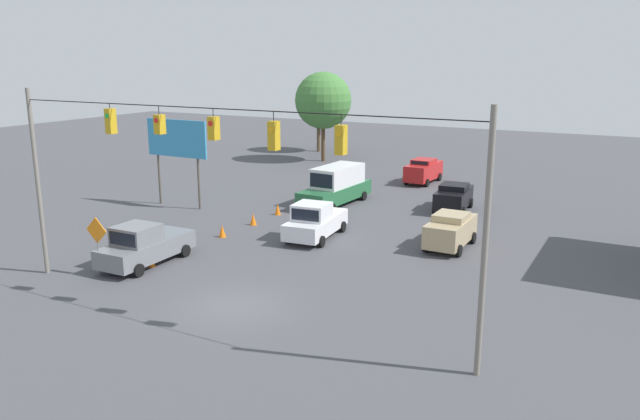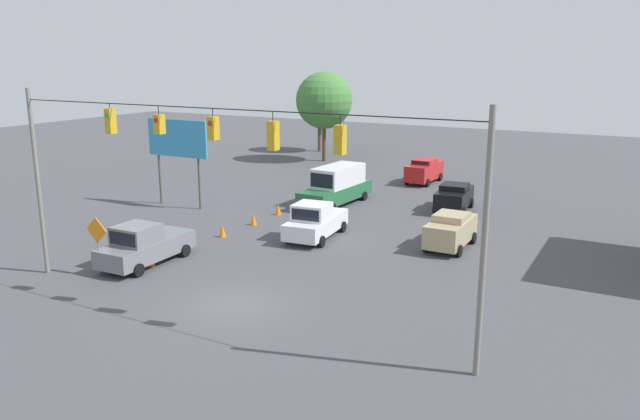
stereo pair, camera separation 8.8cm
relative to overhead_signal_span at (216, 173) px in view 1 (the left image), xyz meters
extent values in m
plane|color=#47474C|center=(0.04, -0.93, -5.78)|extent=(140.00, 140.00, 0.00)
cylinder|color=slate|center=(-10.31, 0.00, -1.41)|extent=(0.20, 0.20, 8.74)
cylinder|color=slate|center=(10.40, 0.00, -1.41)|extent=(0.20, 0.20, 8.74)
cylinder|color=black|center=(0.04, 0.00, 2.44)|extent=(20.70, 0.04, 0.04)
cube|color=gold|center=(-5.29, 0.00, 1.59)|extent=(0.32, 0.36, 1.00)
cylinder|color=black|center=(-5.29, 0.00, 2.26)|extent=(0.03, 0.03, 0.35)
cylinder|color=orange|center=(-5.29, 0.19, 1.82)|extent=(0.20, 0.02, 0.20)
cube|color=gold|center=(-2.62, 0.00, 1.58)|extent=(0.32, 0.36, 1.04)
cylinder|color=black|center=(-2.62, 0.00, 2.27)|extent=(0.03, 0.03, 0.34)
cylinder|color=orange|center=(-2.62, 0.19, 1.81)|extent=(0.20, 0.02, 0.20)
cube|color=gold|center=(0.04, 0.00, 1.70)|extent=(0.32, 0.36, 0.87)
cylinder|color=black|center=(0.04, 0.00, 2.28)|extent=(0.03, 0.03, 0.30)
cylinder|color=red|center=(0.04, 0.19, 1.89)|extent=(0.20, 0.02, 0.20)
cube|color=gold|center=(2.71, 0.00, 1.71)|extent=(0.32, 0.36, 0.76)
cylinder|color=black|center=(2.71, 0.00, 2.26)|extent=(0.03, 0.03, 0.34)
cylinder|color=red|center=(2.71, 0.19, 1.88)|extent=(0.20, 0.02, 0.20)
cube|color=gold|center=(5.38, 0.00, 1.71)|extent=(0.32, 0.36, 1.04)
cylinder|color=black|center=(5.38, 0.00, 2.33)|extent=(0.03, 0.03, 0.21)
cylinder|color=green|center=(5.38, 0.19, 1.94)|extent=(0.20, 0.02, 0.20)
cube|color=black|center=(-3.10, -21.42, -4.89)|extent=(2.21, 4.37, 1.15)
cube|color=black|center=(-3.10, -21.42, -4.14)|extent=(1.87, 2.00, 0.36)
cube|color=black|center=(-3.02, -22.36, -4.14)|extent=(1.49, 0.15, 0.25)
cylinder|color=black|center=(-3.91, -22.87, -5.46)|extent=(0.27, 0.66, 0.64)
cylinder|color=black|center=(-2.05, -22.71, -5.46)|extent=(0.27, 0.66, 0.64)
cylinder|color=black|center=(-4.14, -20.13, -5.46)|extent=(0.27, 0.66, 0.64)
cylinder|color=black|center=(-2.28, -19.97, -5.46)|extent=(0.27, 0.66, 0.64)
cube|color=slate|center=(7.17, -3.35, -5.01)|extent=(2.13, 5.30, 0.90)
cube|color=slate|center=(7.16, -2.72, -4.11)|extent=(1.89, 1.93, 0.90)
cube|color=black|center=(7.14, -1.77, -4.11)|extent=(1.61, 0.06, 0.63)
cylinder|color=black|center=(8.14, -1.62, -5.46)|extent=(0.23, 0.64, 0.64)
cylinder|color=black|center=(6.13, -1.67, -5.46)|extent=(0.23, 0.64, 0.64)
cylinder|color=black|center=(8.22, -5.04, -5.46)|extent=(0.23, 0.64, 0.64)
cylinder|color=black|center=(6.21, -5.08, -5.46)|extent=(0.23, 0.64, 0.64)
cube|color=silver|center=(1.96, -11.44, -5.01)|extent=(2.53, 5.23, 0.90)
cube|color=silver|center=(1.90, -10.84, -4.11)|extent=(2.04, 2.00, 0.90)
cube|color=black|center=(1.81, -9.92, -4.11)|extent=(1.62, 0.18, 0.63)
cylinder|color=black|center=(2.81, -9.71, -5.46)|extent=(0.28, 0.66, 0.64)
cylinder|color=black|center=(0.78, -9.91, -5.46)|extent=(0.28, 0.66, 0.64)
cylinder|color=black|center=(3.14, -12.97, -5.46)|extent=(0.28, 0.66, 0.64)
cylinder|color=black|center=(1.11, -13.17, -5.46)|extent=(0.28, 0.66, 0.64)
cube|color=red|center=(1.87, -29.60, -4.82)|extent=(1.88, 4.56, 1.28)
cube|color=red|center=(1.87, -29.60, -4.00)|extent=(1.66, 2.03, 0.36)
cube|color=black|center=(1.90, -28.60, -4.00)|extent=(1.40, 0.06, 0.25)
cylinder|color=black|center=(2.79, -28.17, -5.46)|extent=(0.24, 0.65, 0.64)
cylinder|color=black|center=(1.04, -28.11, -5.46)|extent=(0.24, 0.65, 0.64)
cylinder|color=black|center=(2.70, -31.09, -5.46)|extent=(0.24, 0.65, 0.64)
cylinder|color=black|center=(0.96, -31.04, -5.46)|extent=(0.24, 0.65, 0.64)
cube|color=tan|center=(-5.38, -13.19, -4.85)|extent=(1.82, 4.18, 1.22)
cube|color=tan|center=(-5.38, -13.19, -4.06)|extent=(1.66, 1.84, 0.36)
cube|color=black|center=(-5.39, -14.11, -4.06)|extent=(1.43, 0.03, 0.25)
cylinder|color=black|center=(-6.29, -14.54, -5.46)|extent=(0.22, 0.64, 0.64)
cylinder|color=black|center=(-4.49, -14.55, -5.46)|extent=(0.22, 0.64, 0.64)
cylinder|color=black|center=(-6.27, -11.83, -5.46)|extent=(0.22, 0.64, 0.64)
cylinder|color=black|center=(-4.48, -11.84, -5.46)|extent=(0.22, 0.64, 0.64)
cube|color=#236038|center=(4.73, -19.26, -4.96)|extent=(2.59, 6.97, 1.00)
cube|color=silver|center=(4.71, -19.60, -3.78)|extent=(2.27, 4.49, 1.36)
cube|color=black|center=(4.84, -17.40, -3.78)|extent=(1.74, 0.13, 0.95)
cylinder|color=black|center=(5.95, -17.10, -5.46)|extent=(0.26, 0.65, 0.64)
cylinder|color=black|center=(3.77, -16.97, -5.46)|extent=(0.26, 0.65, 0.64)
cylinder|color=black|center=(5.68, -21.54, -5.46)|extent=(0.26, 0.65, 0.64)
cylinder|color=black|center=(3.50, -21.41, -5.46)|extent=(0.26, 0.65, 0.64)
cone|color=orange|center=(6.66, -3.07, -5.42)|extent=(0.41, 0.41, 0.72)
cone|color=orange|center=(6.63, -5.70, -5.42)|extent=(0.41, 0.41, 0.72)
cone|color=orange|center=(6.72, -8.91, -5.42)|extent=(0.41, 0.41, 0.72)
cone|color=orange|center=(6.66, -11.96, -5.42)|extent=(0.41, 0.41, 0.72)
cone|color=orange|center=(6.70, -14.85, -5.42)|extent=(0.41, 0.41, 0.72)
cone|color=orange|center=(6.84, -17.93, -5.42)|extent=(0.41, 0.41, 0.72)
cylinder|color=#4C473D|center=(12.20, -13.67, -4.05)|extent=(0.16, 0.16, 3.46)
cylinder|color=#4C473D|center=(15.69, -13.67, -4.05)|extent=(0.16, 0.16, 3.46)
cube|color=#338CBF|center=(13.94, -13.67, -1.07)|extent=(4.99, 0.12, 2.52)
cylinder|color=slate|center=(7.91, -0.97, -4.88)|extent=(0.06, 0.06, 1.80)
cube|color=orange|center=(7.91, -0.97, -3.58)|extent=(1.27, 0.04, 1.27)
cylinder|color=brown|center=(17.75, -40.82, -3.91)|extent=(0.42, 0.42, 3.74)
sphere|color=#2D5628|center=(17.75, -40.82, -0.73)|extent=(4.80, 4.80, 4.80)
cylinder|color=#4C3823|center=(14.26, -35.32, -3.57)|extent=(0.38, 0.38, 4.43)
sphere|color=#427A38|center=(14.26, -35.32, 0.16)|extent=(5.50, 5.50, 5.50)
camera|label=1|loc=(-14.59, 18.68, 4.32)|focal=35.00mm
camera|label=2|loc=(-14.67, 18.64, 4.32)|focal=35.00mm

